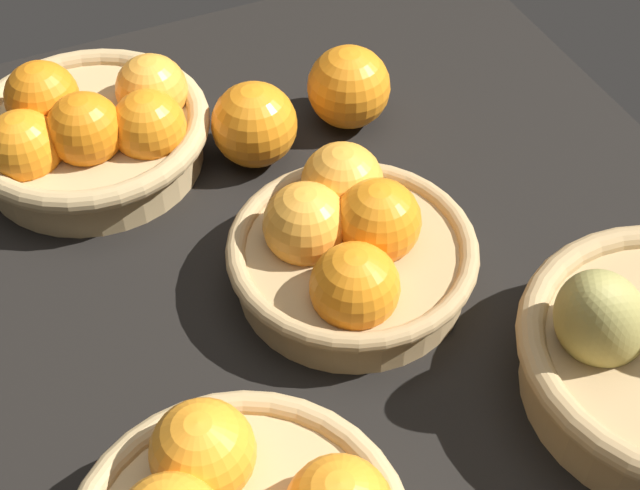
{
  "coord_description": "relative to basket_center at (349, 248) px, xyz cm",
  "views": [
    {
      "loc": [
        48.14,
        -23.01,
        63.74
      ],
      "look_at": [
        -0.2,
        -1.55,
        7.0
      ],
      "focal_mm": 52.84,
      "sensor_mm": 36.0,
      "label": 1
    }
  ],
  "objects": [
    {
      "name": "market_tray",
      "position": [
        -0.97,
        -0.56,
        -5.4
      ],
      "size": [
        84.0,
        72.0,
        3.0
      ],
      "primitive_type": "cube",
      "color": "black",
      "rests_on": "ground"
    },
    {
      "name": "basket_center",
      "position": [
        0.0,
        0.0,
        0.0
      ],
      "size": [
        20.87,
        20.87,
        9.69
      ],
      "color": "tan",
      "rests_on": "market_tray"
    },
    {
      "name": "basket_near_left",
      "position": [
        -23.14,
        -15.72,
        0.16
      ],
      "size": [
        22.76,
        22.76,
        10.1
      ],
      "color": "tan",
      "rests_on": "market_tray"
    },
    {
      "name": "loose_orange_front_gap",
      "position": [
        -19.24,
        8.98,
        0.19
      ],
      "size": [
        8.19,
        8.19,
        8.19
      ],
      "primitive_type": "sphere",
      "color": "orange",
      "rests_on": "market_tray"
    },
    {
      "name": "loose_orange_back_gap",
      "position": [
        -17.72,
        -1.52,
        0.16
      ],
      "size": [
        8.13,
        8.13,
        8.13
      ],
      "primitive_type": "sphere",
      "color": "orange",
      "rests_on": "market_tray"
    }
  ]
}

